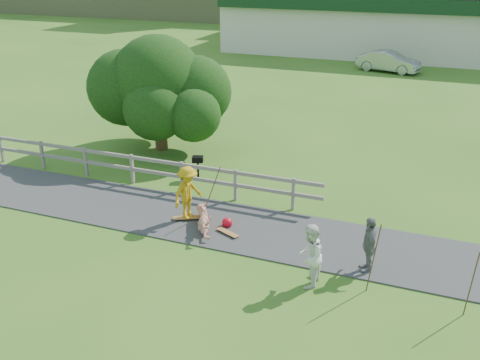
{
  "coord_description": "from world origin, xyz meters",
  "views": [
    {
      "loc": [
        6.07,
        -11.88,
        7.68
      ],
      "look_at": [
        0.67,
        2.0,
        1.35
      ],
      "focal_mm": 40.0,
      "sensor_mm": 36.0,
      "label": 1
    }
  ],
  "objects_px": {
    "skater_rider": "(188,196)",
    "skater_fallen": "(204,219)",
    "spectator_b": "(369,245)",
    "bbq": "(198,167)",
    "spectator_a": "(310,256)",
    "tree": "(159,106)",
    "car_silver": "(389,62)"
  },
  "relations": [
    {
      "from": "skater_fallen",
      "to": "spectator_a",
      "type": "relative_size",
      "value": 1.06
    },
    {
      "from": "spectator_b",
      "to": "car_silver",
      "type": "distance_m",
      "value": 26.55
    },
    {
      "from": "tree",
      "to": "spectator_b",
      "type": "bearing_deg",
      "value": -33.71
    },
    {
      "from": "tree",
      "to": "bbq",
      "type": "relative_size",
      "value": 6.96
    },
    {
      "from": "spectator_b",
      "to": "bbq",
      "type": "xyz_separation_m",
      "value": [
        -6.8,
        4.06,
        -0.35
      ]
    },
    {
      "from": "skater_rider",
      "to": "tree",
      "type": "relative_size",
      "value": 0.28
    },
    {
      "from": "skater_rider",
      "to": "spectator_b",
      "type": "height_order",
      "value": "skater_rider"
    },
    {
      "from": "spectator_b",
      "to": "tree",
      "type": "xyz_separation_m",
      "value": [
        -9.65,
        6.44,
        1.08
      ]
    },
    {
      "from": "skater_rider",
      "to": "spectator_a",
      "type": "relative_size",
      "value": 1.01
    },
    {
      "from": "skater_rider",
      "to": "bbq",
      "type": "height_order",
      "value": "skater_rider"
    },
    {
      "from": "spectator_a",
      "to": "spectator_b",
      "type": "relative_size",
      "value": 1.08
    },
    {
      "from": "skater_rider",
      "to": "spectator_b",
      "type": "distance_m",
      "value": 5.69
    },
    {
      "from": "spectator_b",
      "to": "skater_fallen",
      "type": "bearing_deg",
      "value": -114.67
    },
    {
      "from": "spectator_a",
      "to": "tree",
      "type": "bearing_deg",
      "value": -131.55
    },
    {
      "from": "skater_rider",
      "to": "spectator_a",
      "type": "height_order",
      "value": "skater_rider"
    },
    {
      "from": "skater_rider",
      "to": "spectator_a",
      "type": "bearing_deg",
      "value": -96.52
    },
    {
      "from": "spectator_b",
      "to": "tree",
      "type": "bearing_deg",
      "value": -142.07
    },
    {
      "from": "car_silver",
      "to": "tree",
      "type": "distance_m",
      "value": 21.19
    },
    {
      "from": "spectator_a",
      "to": "skater_fallen",
      "type": "bearing_deg",
      "value": -114.71
    },
    {
      "from": "car_silver",
      "to": "bbq",
      "type": "xyz_separation_m",
      "value": [
        -4.12,
        -22.36,
        -0.28
      ]
    },
    {
      "from": "skater_fallen",
      "to": "bbq",
      "type": "bearing_deg",
      "value": 90.1
    },
    {
      "from": "spectator_a",
      "to": "car_silver",
      "type": "xyz_separation_m",
      "value": [
        -1.43,
        27.62,
        -0.12
      ]
    },
    {
      "from": "spectator_b",
      "to": "car_silver",
      "type": "relative_size",
      "value": 0.36
    },
    {
      "from": "skater_rider",
      "to": "bbq",
      "type": "bearing_deg",
      "value": 39.48
    },
    {
      "from": "skater_fallen",
      "to": "spectator_b",
      "type": "xyz_separation_m",
      "value": [
        4.93,
        -0.54,
        0.45
      ]
    },
    {
      "from": "skater_fallen",
      "to": "spectator_a",
      "type": "bearing_deg",
      "value": -53.47
    },
    {
      "from": "car_silver",
      "to": "skater_fallen",
      "type": "bearing_deg",
      "value": -171.59
    },
    {
      "from": "spectator_b",
      "to": "bbq",
      "type": "height_order",
      "value": "spectator_b"
    },
    {
      "from": "skater_fallen",
      "to": "car_silver",
      "type": "xyz_separation_m",
      "value": [
        2.24,
        25.87,
        0.39
      ]
    },
    {
      "from": "tree",
      "to": "skater_fallen",
      "type": "bearing_deg",
      "value": -51.3
    },
    {
      "from": "skater_rider",
      "to": "skater_fallen",
      "type": "xyz_separation_m",
      "value": [
        0.69,
        -0.34,
        -0.52
      ]
    },
    {
      "from": "spectator_a",
      "to": "car_silver",
      "type": "distance_m",
      "value": 27.66
    }
  ]
}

